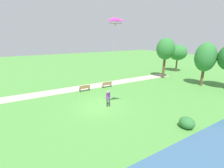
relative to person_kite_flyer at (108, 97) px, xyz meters
name	(u,v)px	position (x,y,z in m)	size (l,w,h in m)	color
ground_plane	(100,106)	(-0.40, -0.79, -1.05)	(120.00, 120.00, 0.00)	#4C8E3D
walkway_path	(90,86)	(-7.69, 1.21, -1.04)	(2.40, 32.00, 0.02)	#B7AD99
person_kite_flyer	(108,97)	(0.00, 0.00, 0.00)	(0.63, 0.51, 1.83)	#232328
flying_kite	(114,23)	(2.18, -0.61, 7.31)	(2.20, 1.27, 6.92)	#E02D9E
park_bench_near_walkway	(85,88)	(-6.06, -0.33, -0.54)	(0.48, 1.51, 0.88)	olive
park_bench_far_walkway	(107,84)	(-5.97, 3.17, -0.54)	(0.48, 1.51, 0.88)	olive
tree_horizon_far	(165,49)	(-5.73, 14.96, 4.19)	(3.35, 2.94, 7.19)	brown
tree_treeline_right	(178,53)	(-8.36, 21.98, 3.07)	(3.79, 3.62, 5.77)	brown
tree_lakeside_near	(205,57)	(0.72, 16.28, 3.33)	(2.99, 2.99, 6.56)	brown
lakeside_shrub	(187,123)	(7.11, 3.42, -0.57)	(1.27, 1.14, 0.95)	#2D7033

